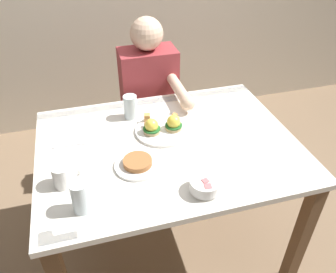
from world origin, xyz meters
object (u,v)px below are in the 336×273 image
Objects in this scene: diner_person at (151,97)px; eggs_benedict_plate at (162,128)px; water_glass_near at (81,198)px; fruit_bowl at (205,186)px; side_plate at (138,164)px; dining_table at (168,161)px; coffee_mug at (63,175)px; fork at (72,145)px; water_glass_far at (131,108)px.

eggs_benedict_plate is at bearing -96.40° from diner_person.
eggs_benedict_plate is 0.57m from water_glass_near.
fruit_bowl is 0.31m from side_plate.
eggs_benedict_plate is 0.24× the size of diner_person.
eggs_benedict_plate reaches higher than side_plate.
dining_table is 0.37m from fruit_bowl.
side_plate is 0.18× the size of diner_person.
fruit_bowl is at bearing -90.07° from diner_person.
coffee_mug is at bearing 160.40° from fruit_bowl.
fruit_bowl is at bearing -19.60° from coffee_mug.
diner_person is (0.06, 0.50, -0.11)m from eggs_benedict_plate.
water_glass_near is (0.06, -0.15, 0.01)m from coffee_mug.
dining_table is at bearing 35.26° from side_plate.
fork is 0.14× the size of diner_person.
coffee_mug is (-0.47, -0.25, 0.03)m from eggs_benedict_plate.
diner_person reaches higher than side_plate.
water_glass_far is at bearing 50.23° from coffee_mug.
diner_person is at bearing 84.81° from dining_table.
side_plate is (-0.04, -0.39, -0.04)m from water_glass_far.
fork is at bearing 92.78° from water_glass_near.
diner_person is (0.00, 0.94, -0.12)m from fruit_bowl.
water_glass_near is 1.03m from diner_person.
water_glass_near is at bearing 175.82° from fruit_bowl.
diner_person reaches higher than coffee_mug.
fruit_bowl is 0.60× the size of side_plate.
fork is 1.25× the size of water_glass_far.
dining_table is 9.67× the size of water_glass_far.
dining_table is 4.44× the size of eggs_benedict_plate.
diner_person is at bearing 89.93° from fruit_bowl.
side_plate reaches higher than dining_table.
water_glass_near is at bearing -87.22° from fork.
water_glass_far reaches higher than dining_table.
coffee_mug reaches higher than fruit_bowl.
fork is at bearing 166.13° from dining_table.
water_glass_far is at bearing 27.85° from fork.
side_plate is at bearing 5.41° from coffee_mug.
dining_table is at bearing -65.13° from water_glass_far.
diner_person reaches higher than water_glass_near.
side_plate is at bearing -144.74° from dining_table.
eggs_benedict_plate is 2.43× the size of coffee_mug.
eggs_benedict_plate is 2.17× the size of water_glass_far.
coffee_mug is 0.31m from side_plate.
water_glass_near reaches higher than eggs_benedict_plate.
fork is 1.19× the size of water_glass_near.
coffee_mug is at bearing 111.40° from water_glass_near.
fork is at bearing 137.66° from fruit_bowl.
dining_table is at bearing -95.19° from diner_person.
water_glass_far reaches higher than eggs_benedict_plate.
coffee_mug is (-0.53, 0.19, 0.02)m from fruit_bowl.
water_glass_far is (-0.13, 0.27, 0.16)m from dining_table.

